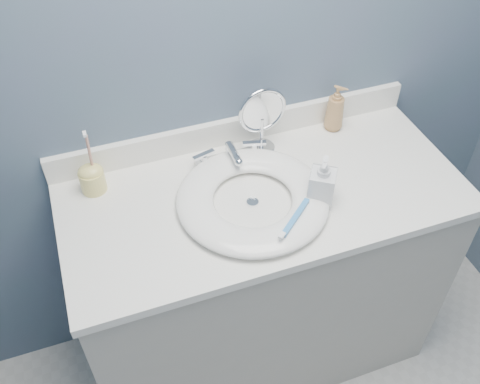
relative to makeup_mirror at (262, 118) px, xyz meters
name	(u,v)px	position (x,y,z in m)	size (l,w,h in m)	color
back_wall	(234,53)	(-0.06, 0.08, 0.19)	(2.20, 0.02, 2.40)	#4A616F
vanity_cabinet	(260,282)	(-0.06, -0.19, -0.58)	(1.20, 0.55, 0.85)	#A4A096
countertop	(264,196)	(-0.06, -0.19, -0.14)	(1.22, 0.57, 0.03)	white
backsplash	(235,130)	(-0.06, 0.07, -0.08)	(1.22, 0.02, 0.09)	white
basin	(253,199)	(-0.11, -0.22, -0.11)	(0.45, 0.45, 0.04)	white
drain	(253,202)	(-0.11, -0.22, -0.12)	(0.04, 0.04, 0.01)	silver
faucet	(231,155)	(-0.11, -0.03, -0.10)	(0.25, 0.13, 0.07)	silver
makeup_mirror	(262,118)	(0.00, 0.00, 0.00)	(0.16, 0.09, 0.23)	silver
soap_bottle_amber	(335,108)	(0.27, 0.02, -0.04)	(0.06, 0.06, 0.17)	#A87B4B
soap_bottle_clear	(323,180)	(0.08, -0.28, -0.05)	(0.07, 0.08, 0.16)	silver
toothbrush_holder	(92,177)	(-0.54, 0.00, -0.08)	(0.08, 0.08, 0.22)	#E3D371
toothbrush_lying	(294,219)	(-0.04, -0.36, -0.08)	(0.14, 0.12, 0.02)	#3883C9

